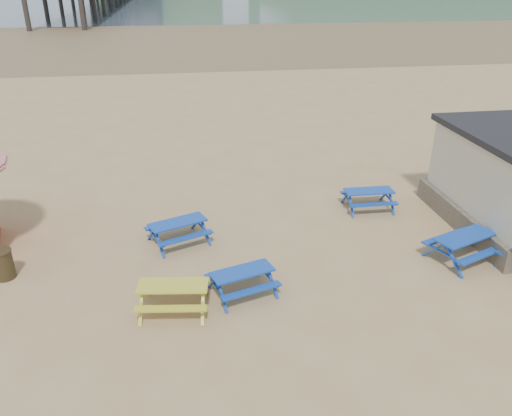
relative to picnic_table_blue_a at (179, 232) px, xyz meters
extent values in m
plane|color=tan|center=(2.04, -1.49, -0.36)|extent=(400.00, 400.00, 0.00)
plane|color=brown|center=(2.04, 53.51, -0.36)|extent=(400.00, 400.00, 0.00)
cube|color=#193FA9|center=(0.00, 0.00, 0.34)|extent=(1.85, 1.26, 0.05)
cube|color=#193FA9|center=(-0.21, 0.53, 0.07)|extent=(1.68, 0.86, 0.05)
cube|color=#193FA9|center=(0.21, -0.53, 0.07)|extent=(1.68, 0.86, 0.05)
cube|color=#193FA9|center=(6.61, 1.44, 0.32)|extent=(1.68, 0.68, 0.05)
cube|color=#193FA9|center=(6.62, 2.00, 0.06)|extent=(1.68, 0.26, 0.05)
cube|color=#193FA9|center=(6.61, 0.88, 0.06)|extent=(1.68, 0.26, 0.05)
cube|color=#193FA9|center=(1.59, -2.96, 0.29)|extent=(1.73, 1.08, 0.04)
cube|color=#193FA9|center=(1.44, -2.44, 0.04)|extent=(1.61, 0.69, 0.04)
cube|color=#193FA9|center=(1.75, -3.47, 0.04)|extent=(1.61, 0.69, 0.04)
cube|color=#193FA9|center=(8.10, -2.26, 0.39)|extent=(1.98, 1.33, 0.05)
cube|color=#193FA9|center=(7.88, -1.68, 0.10)|extent=(1.81, 0.90, 0.05)
cube|color=#193FA9|center=(8.32, -2.83, 0.10)|extent=(1.81, 0.90, 0.05)
cube|color=#ABA523|center=(-0.16, -3.37, 0.33)|extent=(1.78, 0.89, 0.05)
cube|color=#ABA523|center=(-0.09, -2.80, 0.06)|extent=(1.72, 0.46, 0.05)
cube|color=#ABA523|center=(-0.24, -3.93, 0.06)|extent=(1.72, 0.46, 0.05)
cylinder|color=#342914|center=(-4.72, -1.24, 0.04)|extent=(0.54, 0.54, 0.81)
cylinder|color=#342914|center=(-4.72, -1.24, 0.46)|extent=(0.57, 0.57, 0.04)
ellipsoid|color=#2D4C1E|center=(92.04, 228.51, -10.36)|extent=(264.00, 144.00, 108.00)
camera|label=1|loc=(0.29, -13.67, 7.24)|focal=35.00mm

